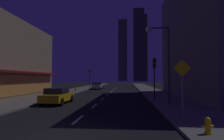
# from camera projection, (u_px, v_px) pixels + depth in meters

# --- Properties ---
(ground_plane) EXTENTS (78.00, 136.00, 0.10)m
(ground_plane) POSITION_uv_depth(u_px,v_px,m) (114.00, 89.00, 38.98)
(ground_plane) COLOR black
(sidewalk_right) EXTENTS (4.00, 76.00, 0.15)m
(sidewalk_right) POSITION_uv_depth(u_px,v_px,m) (147.00, 89.00, 38.42)
(sidewalk_right) COLOR #605E59
(sidewalk_right) RESTS_ON ground
(sidewalk_left) EXTENTS (4.00, 76.00, 0.15)m
(sidewalk_left) POSITION_uv_depth(u_px,v_px,m) (82.00, 89.00, 39.57)
(sidewalk_left) COLOR #605E59
(sidewalk_left) RESTS_ON ground
(lane_marking_center) EXTENTS (0.16, 43.80, 0.01)m
(lane_marking_center) POSITION_uv_depth(u_px,v_px,m) (108.00, 95.00, 25.85)
(lane_marking_center) COLOR silver
(lane_marking_center) RESTS_ON ground
(building_apartment_right) EXTENTS (11.00, 20.00, 15.17)m
(building_apartment_right) POSITION_uv_depth(u_px,v_px,m) (224.00, 35.00, 22.21)
(building_apartment_right) COLOR slate
(building_apartment_right) RESTS_ON ground
(skyscraper_distant_tall) EXTENTS (7.99, 5.56, 55.64)m
(skyscraper_distant_tall) POSITION_uv_depth(u_px,v_px,m) (123.00, 50.00, 166.46)
(skyscraper_distant_tall) COLOR #5E5946
(skyscraper_distant_tall) RESTS_ON ground
(skyscraper_distant_mid) EXTENTS (8.50, 5.28, 57.41)m
(skyscraper_distant_mid) POSITION_uv_depth(u_px,v_px,m) (139.00, 45.00, 144.69)
(skyscraper_distant_mid) COLOR #403D30
(skyscraper_distant_mid) RESTS_ON ground
(skyscraper_distant_short) EXTENTS (8.67, 8.62, 56.49)m
(skyscraper_distant_short) POSITION_uv_depth(u_px,v_px,m) (142.00, 48.00, 157.02)
(skyscraper_distant_short) COLOR #423F31
(skyscraper_distant_short) RESTS_ON ground
(car_parked_near) EXTENTS (1.98, 4.24, 1.45)m
(car_parked_near) POSITION_uv_depth(u_px,v_px,m) (58.00, 96.00, 16.77)
(car_parked_near) COLOR gold
(car_parked_near) RESTS_ON ground
(car_parked_far) EXTENTS (1.98, 4.24, 1.45)m
(car_parked_far) POSITION_uv_depth(u_px,v_px,m) (97.00, 86.00, 39.05)
(car_parked_far) COLOR silver
(car_parked_far) RESTS_ON ground
(fire_hydrant_yellow_near) EXTENTS (0.42, 0.30, 0.65)m
(fire_hydrant_yellow_near) POSITION_uv_depth(u_px,v_px,m) (208.00, 126.00, 7.17)
(fire_hydrant_yellow_near) COLOR yellow
(fire_hydrant_yellow_near) RESTS_ON sidewalk_right
(fire_hydrant_far_left) EXTENTS (0.42, 0.30, 0.65)m
(fire_hydrant_far_left) POSITION_uv_depth(u_px,v_px,m) (76.00, 89.00, 30.90)
(fire_hydrant_far_left) COLOR gold
(fire_hydrant_far_left) RESTS_ON sidewalk_left
(traffic_light_near_right) EXTENTS (0.32, 0.48, 4.20)m
(traffic_light_near_right) POSITION_uv_depth(u_px,v_px,m) (154.00, 70.00, 18.46)
(traffic_light_near_right) COLOR #2D2D2D
(traffic_light_near_right) RESTS_ON sidewalk_right
(traffic_light_far_left) EXTENTS (0.32, 0.48, 4.20)m
(traffic_light_far_left) POSITION_uv_depth(u_px,v_px,m) (90.00, 74.00, 40.56)
(traffic_light_far_left) COLOR #2D2D2D
(traffic_light_far_left) RESTS_ON sidewalk_left
(street_lamp_right) EXTENTS (1.96, 0.56, 6.58)m
(street_lamp_right) POSITION_uv_depth(u_px,v_px,m) (158.00, 45.00, 15.30)
(street_lamp_right) COLOR #38383D
(street_lamp_right) RESTS_ON sidewalk_right
(pedestrian_crossing_sign) EXTENTS (0.91, 0.08, 3.15)m
(pedestrian_crossing_sign) POSITION_uv_depth(u_px,v_px,m) (182.00, 84.00, 9.47)
(pedestrian_crossing_sign) COLOR slate
(pedestrian_crossing_sign) RESTS_ON sidewalk_right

